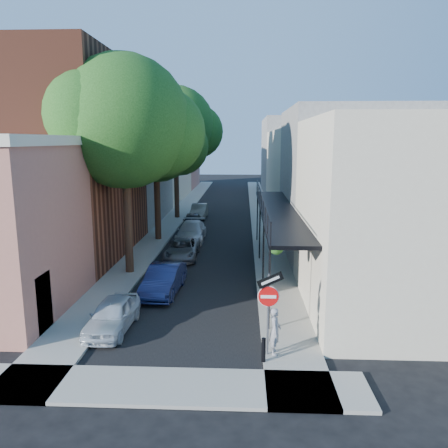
# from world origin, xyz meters

# --- Properties ---
(ground) EXTENTS (160.00, 160.00, 0.00)m
(ground) POSITION_xyz_m (0.00, 0.00, 0.00)
(ground) COLOR black
(ground) RESTS_ON ground
(road_surface) EXTENTS (6.00, 64.00, 0.01)m
(road_surface) POSITION_xyz_m (0.00, 30.00, 0.01)
(road_surface) COLOR black
(road_surface) RESTS_ON ground
(sidewalk_left) EXTENTS (2.00, 64.00, 0.12)m
(sidewalk_left) POSITION_xyz_m (-4.00, 30.00, 0.06)
(sidewalk_left) COLOR gray
(sidewalk_left) RESTS_ON ground
(sidewalk_right) EXTENTS (2.00, 64.00, 0.12)m
(sidewalk_right) POSITION_xyz_m (4.00, 30.00, 0.06)
(sidewalk_right) COLOR gray
(sidewalk_right) RESTS_ON ground
(sidewalk_cross) EXTENTS (12.00, 2.00, 0.12)m
(sidewalk_cross) POSITION_xyz_m (0.00, -1.00, 0.06)
(sidewalk_cross) COLOR gray
(sidewalk_cross) RESTS_ON ground
(buildings_left) EXTENTS (10.10, 59.10, 12.00)m
(buildings_left) POSITION_xyz_m (-9.30, 28.76, 4.94)
(buildings_left) COLOR #B26B5B
(buildings_left) RESTS_ON ground
(buildings_right) EXTENTS (9.80, 55.00, 10.00)m
(buildings_right) POSITION_xyz_m (8.99, 29.49, 4.42)
(buildings_right) COLOR beige
(buildings_right) RESTS_ON ground
(sign_post) EXTENTS (0.89, 0.17, 2.99)m
(sign_post) POSITION_xyz_m (3.16, 0.97, 2.04)
(sign_post) COLOR #595B60
(sign_post) RESTS_ON ground
(bollard) EXTENTS (0.14, 0.14, 0.80)m
(bollard) POSITION_xyz_m (3.00, 0.50, 0.52)
(bollard) COLOR black
(bollard) RESTS_ON sidewalk_right
(oak_near) EXTENTS (7.48, 6.80, 11.42)m
(oak_near) POSITION_xyz_m (-3.37, 10.26, 7.88)
(oak_near) COLOR #362115
(oak_near) RESTS_ON ground
(oak_mid) EXTENTS (6.60, 6.00, 10.20)m
(oak_mid) POSITION_xyz_m (-3.42, 18.23, 7.06)
(oak_mid) COLOR #362115
(oak_mid) RESTS_ON ground
(oak_far) EXTENTS (7.70, 7.00, 11.90)m
(oak_far) POSITION_xyz_m (-3.35, 27.27, 8.26)
(oak_far) COLOR #362115
(oak_far) RESTS_ON ground
(parked_car_a) EXTENTS (1.57, 3.62, 1.22)m
(parked_car_a) POSITION_xyz_m (-2.60, 2.89, 0.61)
(parked_car_a) COLOR silver
(parked_car_a) RESTS_ON ground
(parked_car_b) EXTENTS (1.67, 4.15, 1.34)m
(parked_car_b) POSITION_xyz_m (-1.40, 7.01, 0.67)
(parked_car_b) COLOR #171E49
(parked_car_b) RESTS_ON ground
(parked_car_c) EXTENTS (2.00, 4.21, 1.16)m
(parked_car_c) POSITION_xyz_m (-1.40, 13.19, 0.58)
(parked_car_c) COLOR #595B61
(parked_car_c) RESTS_ON ground
(parked_car_d) EXTENTS (1.96, 4.75, 1.37)m
(parked_car_d) POSITION_xyz_m (-1.40, 17.94, 0.69)
(parked_car_d) COLOR #BDBCC0
(parked_car_d) RESTS_ON ground
(parked_car_e) EXTENTS (1.67, 3.72, 1.24)m
(parked_car_e) POSITION_xyz_m (-1.85, 22.43, 0.62)
(parked_car_e) COLOR black
(parked_car_e) RESTS_ON ground
(parked_car_f) EXTENTS (1.42, 3.97, 1.30)m
(parked_car_f) POSITION_xyz_m (-1.78, 27.32, 0.65)
(parked_car_f) COLOR gray
(parked_car_f) RESTS_ON ground
(pedestrian) EXTENTS (0.44, 0.62, 1.59)m
(pedestrian) POSITION_xyz_m (3.40, 1.08, 0.91)
(pedestrian) COLOR gray
(pedestrian) RESTS_ON sidewalk_right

